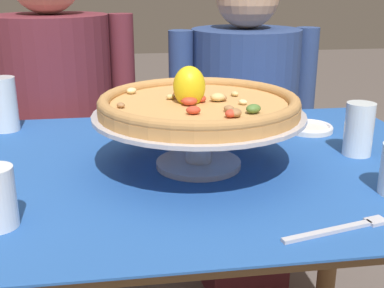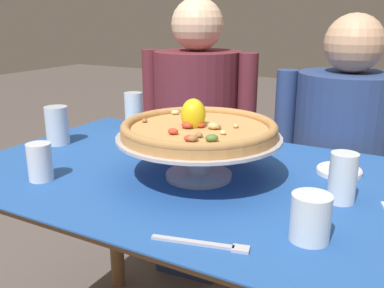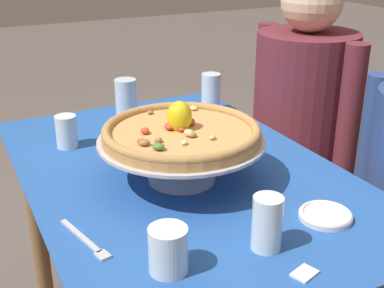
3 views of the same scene
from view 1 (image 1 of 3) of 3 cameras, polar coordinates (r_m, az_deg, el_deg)
dining_table at (r=1.09m, az=-2.24°, el=-8.07°), size 1.23×0.81×0.74m
pizza_stand at (r=1.00m, az=0.79°, el=2.04°), size 0.43×0.43×0.12m
pizza at (r=0.99m, az=0.76°, el=4.80°), size 0.41×0.41×0.09m
water_glass_side_right at (r=1.14m, az=18.82°, el=1.29°), size 0.06×0.06×0.12m
water_glass_back_left at (r=1.35m, az=-21.09°, el=4.04°), size 0.07×0.07×0.14m
side_plate at (r=1.30m, az=13.50°, el=1.87°), size 0.12×0.12×0.02m
dinner_fork at (r=0.81m, az=17.11°, el=-9.41°), size 0.19×0.06×0.01m
diner_left at (r=1.72m, az=-15.27°, el=0.90°), size 0.53×0.41×1.23m
diner_right at (r=1.73m, az=5.92°, el=0.37°), size 0.52×0.39×1.17m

